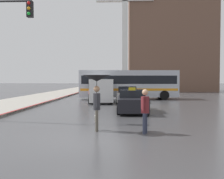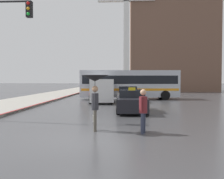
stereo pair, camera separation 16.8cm
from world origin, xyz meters
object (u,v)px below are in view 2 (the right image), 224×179
(taxi, at_px, (132,102))
(sedan_red, at_px, (128,95))
(pedestrian_man, at_px, (143,107))
(city_bus, at_px, (129,83))
(monument_cross, at_px, (126,19))
(pedestrian_with_umbrella, at_px, (95,85))
(ambulance_van, at_px, (100,89))

(taxi, bearing_deg, sedan_red, -88.61)
(pedestrian_man, bearing_deg, taxi, -156.66)
(city_bus, distance_m, monument_cross, 19.83)
(taxi, distance_m, pedestrian_man, 6.85)
(taxi, bearing_deg, monument_cross, -89.66)
(city_bus, height_order, monument_cross, monument_cross)
(pedestrian_with_umbrella, bearing_deg, monument_cross, -7.21)
(city_bus, relative_size, monument_cross, 0.48)
(pedestrian_man, bearing_deg, sedan_red, -156.94)
(taxi, xyz_separation_m, pedestrian_man, (0.23, -6.83, 0.35))
(taxi, bearing_deg, pedestrian_with_umbrella, 75.53)
(sedan_red, distance_m, pedestrian_with_umbrella, 13.51)
(ambulance_van, relative_size, pedestrian_man, 3.48)
(pedestrian_with_umbrella, xyz_separation_m, pedestrian_man, (1.89, -0.40, -0.84))
(ambulance_van, height_order, monument_cross, monument_cross)
(sedan_red, relative_size, monument_cross, 0.21)
(ambulance_van, bearing_deg, pedestrian_man, 94.35)
(ambulance_van, xyz_separation_m, city_bus, (2.74, 3.65, 0.51))
(sedan_red, height_order, city_bus, city_bus)
(city_bus, xyz_separation_m, monument_cross, (-0.19, 16.71, 10.67))
(taxi, xyz_separation_m, ambulance_van, (-2.71, 7.36, 0.52))
(sedan_red, relative_size, ambulance_van, 0.76)
(taxi, distance_m, monument_cross, 30.09)
(ambulance_van, distance_m, monument_cross, 23.37)
(pedestrian_with_umbrella, height_order, monument_cross, monument_cross)
(taxi, bearing_deg, pedestrian_man, 91.94)
(monument_cross, bearing_deg, pedestrian_with_umbrella, -92.51)
(city_bus, xyz_separation_m, pedestrian_with_umbrella, (-1.69, -17.44, 0.15))
(sedan_red, xyz_separation_m, monument_cross, (0.01, 20.78, 11.69))
(ambulance_van, bearing_deg, city_bus, -134.33)
(city_bus, xyz_separation_m, pedestrian_man, (0.20, -17.84, -0.69))
(pedestrian_with_umbrella, relative_size, monument_cross, 0.10)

